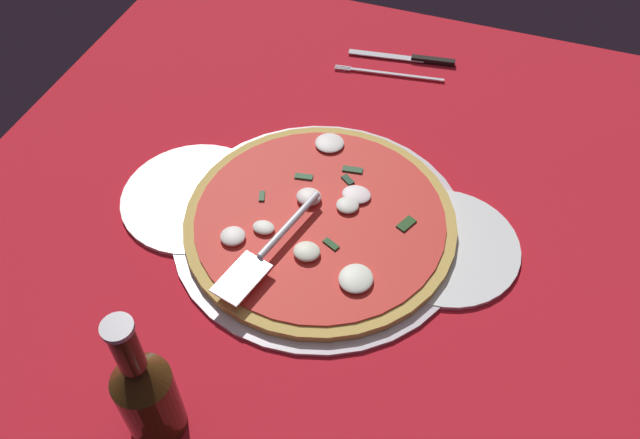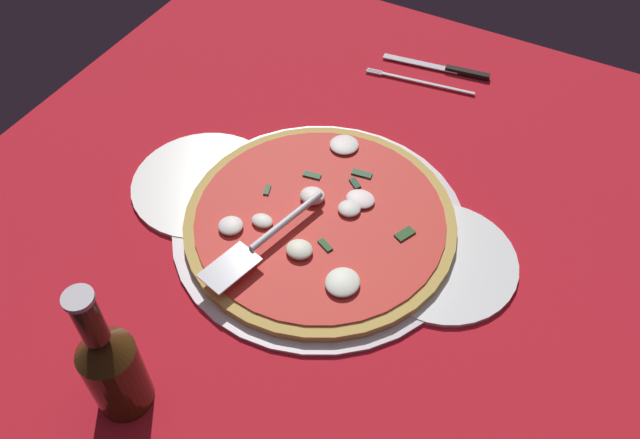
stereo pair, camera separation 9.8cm
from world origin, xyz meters
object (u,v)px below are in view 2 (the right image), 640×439
object	(u,v)px
place_setting_near	(432,76)
dinner_plate_left	(441,261)
dinner_plate_right	(205,184)
pizza	(320,220)
beer_bottle	(112,366)
pizza_server	(262,241)

from	to	relation	value
place_setting_near	dinner_plate_left	bearing A→B (deg)	105.59
dinner_plate_right	dinner_plate_left	bearing A→B (deg)	-174.90
place_setting_near	pizza	bearing A→B (deg)	80.41
dinner_plate_left	dinner_plate_right	bearing A→B (deg)	5.10
pizza	beer_bottle	size ratio (longest dim) A/B	1.81
pizza	place_setting_near	xyz separation A→B (cm)	(-1.09, -41.99, -1.34)
pizza	beer_bottle	bearing A→B (deg)	77.49
pizza	beer_bottle	distance (cm)	36.85
dinner_plate_left	place_setting_near	distance (cm)	43.29
beer_bottle	dinner_plate_right	bearing A→B (deg)	-70.31
place_setting_near	beer_bottle	distance (cm)	78.30
pizza	dinner_plate_left	bearing A→B (deg)	-172.75
pizza	pizza_server	distance (cm)	10.23
pizza_server	beer_bottle	distance (cm)	27.00
pizza	pizza_server	bearing A→B (deg)	64.26
beer_bottle	place_setting_near	bearing A→B (deg)	-96.59
dinner_plate_left	beer_bottle	bearing A→B (deg)	55.09
dinner_plate_left	pizza	xyz separation A→B (cm)	(18.48, 2.35, 1.20)
beer_bottle	pizza	bearing A→B (deg)	-102.51
dinner_plate_left	beer_bottle	distance (cm)	46.68
dinner_plate_left	pizza	bearing A→B (deg)	7.25
dinner_plate_left	pizza_server	distance (cm)	25.70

